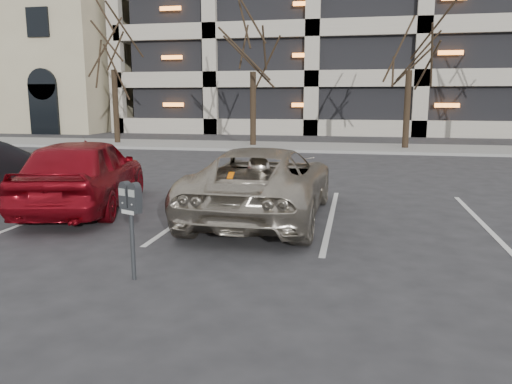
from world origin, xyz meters
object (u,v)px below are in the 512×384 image
Objects in this scene: tree_a at (111,22)px; car_red at (84,173)px; suv_silver at (263,182)px; parking_meter at (131,207)px; tree_b at (253,24)px; tree_c at (412,20)px.

tree_a is 1.81× the size of car_red.
tree_a is 1.63× the size of suv_silver.
parking_meter is at bearing 113.93° from car_red.
tree_b is at bearing -76.80° from suv_silver.
car_red is at bearing 0.76° from suv_silver.
tree_b is (7.00, 0.00, -0.27)m from tree_a.
tree_c is at bearing 97.16° from parking_meter.
tree_a is at bearing -53.38° from suv_silver.
suv_silver is (1.01, 3.71, -0.26)m from parking_meter.
tree_c reaches higher than parking_meter.
tree_c reaches higher than car_red.
tree_c is (14.00, 0.00, -0.29)m from tree_a.
suv_silver is (10.08, -13.93, -5.24)m from tree_a.
tree_c is 1.55× the size of suv_silver.
car_red is (-0.73, -13.93, -4.89)m from tree_b.
tree_c is 18.90m from parking_meter.
tree_b is 18.37m from parking_meter.
tree_b reaches higher than tree_c.
tree_a is 14.00m from tree_c.
car_red is (-7.73, -13.93, -4.87)m from tree_c.
suv_silver reaches higher than parking_meter.
suv_silver is (3.08, -13.93, -4.97)m from tree_b.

